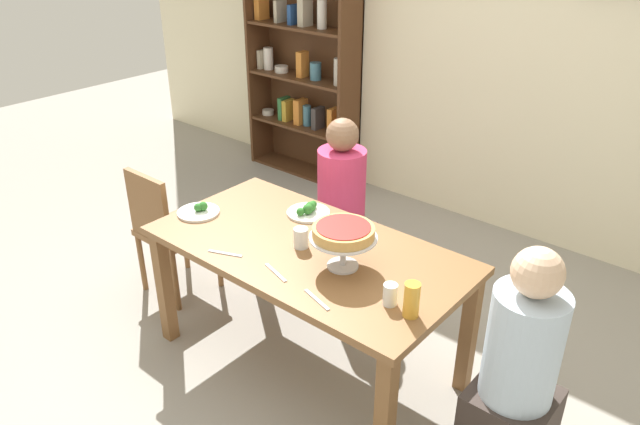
{
  "coord_description": "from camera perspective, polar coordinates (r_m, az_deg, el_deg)",
  "views": [
    {
      "loc": [
        1.73,
        -1.95,
        2.28
      ],
      "look_at": [
        0.0,
        0.1,
        0.89
      ],
      "focal_mm": 33.81,
      "sensor_mm": 36.0,
      "label": 1
    }
  ],
  "objects": [
    {
      "name": "ground_plane",
      "position": [
        3.47,
        -1.1,
        -13.78
      ],
      "size": [
        12.0,
        12.0,
        0.0
      ],
      "primitive_type": "plane",
      "color": "gray"
    },
    {
      "name": "rear_partition",
      "position": [
        4.59,
        17.82,
        15.03
      ],
      "size": [
        8.0,
        0.12,
        2.8
      ],
      "primitive_type": "cube",
      "color": "beige",
      "rests_on": "ground_plane"
    },
    {
      "name": "dining_table",
      "position": [
        3.08,
        -1.2,
        -4.68
      ],
      "size": [
        1.62,
        0.85,
        0.74
      ],
      "color": "brown",
      "rests_on": "ground_plane"
    },
    {
      "name": "bookshelf",
      "position": [
        5.43,
        -1.45,
        15.03
      ],
      "size": [
        1.1,
        0.3,
        2.21
      ],
      "color": "#4C2D19",
      "rests_on": "ground_plane"
    },
    {
      "name": "diner_far_left",
      "position": [
        3.83,
        2.0,
        -0.52
      ],
      "size": [
        0.34,
        0.34,
        1.15
      ],
      "rotation": [
        0.0,
        0.0,
        -1.57
      ],
      "color": "#382D28",
      "rests_on": "ground_plane"
    },
    {
      "name": "diner_head_east",
      "position": [
        2.72,
        18.01,
        -15.33
      ],
      "size": [
        0.34,
        0.34,
        1.15
      ],
      "rotation": [
        0.0,
        0.0,
        3.14
      ],
      "color": "#382D28",
      "rests_on": "ground_plane"
    },
    {
      "name": "chair_head_west",
      "position": [
        3.86,
        -14.31,
        -1.31
      ],
      "size": [
        0.4,
        0.4,
        0.87
      ],
      "color": "brown",
      "rests_on": "ground_plane"
    },
    {
      "name": "deep_dish_pizza_stand",
      "position": [
        2.78,
        2.22,
        -2.1
      ],
      "size": [
        0.32,
        0.32,
        0.22
      ],
      "color": "silver",
      "rests_on": "dining_table"
    },
    {
      "name": "salad_plate_near_diner",
      "position": [
        3.4,
        -11.38,
        0.15
      ],
      "size": [
        0.23,
        0.23,
        0.07
      ],
      "color": "white",
      "rests_on": "dining_table"
    },
    {
      "name": "salad_plate_far_diner",
      "position": [
        3.33,
        -1.11,
        0.17
      ],
      "size": [
        0.24,
        0.24,
        0.07
      ],
      "color": "white",
      "rests_on": "dining_table"
    },
    {
      "name": "beer_glass_amber_tall",
      "position": [
        2.54,
        8.66,
        -8.17
      ],
      "size": [
        0.07,
        0.07,
        0.16
      ],
      "primitive_type": "cylinder",
      "color": "gold",
      "rests_on": "dining_table"
    },
    {
      "name": "water_glass_clear_near",
      "position": [
        2.61,
        6.66,
        -7.71
      ],
      "size": [
        0.06,
        0.06,
        0.1
      ],
      "primitive_type": "cylinder",
      "color": "white",
      "rests_on": "dining_table"
    },
    {
      "name": "water_glass_clear_far",
      "position": [
        3.0,
        -1.82,
        -2.41
      ],
      "size": [
        0.07,
        0.07,
        0.1
      ],
      "primitive_type": "cylinder",
      "color": "white",
      "rests_on": "dining_table"
    },
    {
      "name": "cutlery_fork_near",
      "position": [
        2.83,
        -4.22,
        -5.69
      ],
      "size": [
        0.18,
        0.07,
        0.0
      ],
      "primitive_type": "cube",
      "rotation": [
        0.0,
        0.0,
        -0.29
      ],
      "color": "silver",
      "rests_on": "dining_table"
    },
    {
      "name": "cutlery_knife_near",
      "position": [
        2.64,
        -0.3,
        -8.24
      ],
      "size": [
        0.18,
        0.06,
        0.0
      ],
      "primitive_type": "cube",
      "rotation": [
        0.0,
        0.0,
        -0.28
      ],
      "color": "silver",
      "rests_on": "dining_table"
    },
    {
      "name": "cutlery_fork_far",
      "position": [
        3.0,
        -8.97,
        -3.85
      ],
      "size": [
        0.17,
        0.08,
        0.0
      ],
      "primitive_type": "cube",
      "rotation": [
        0.0,
        0.0,
        0.38
      ],
      "color": "silver",
      "rests_on": "dining_table"
    }
  ]
}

